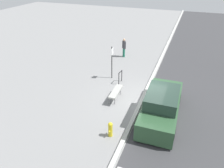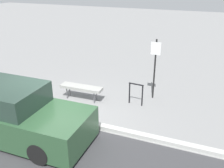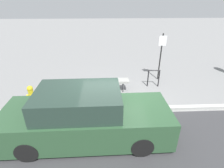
{
  "view_description": "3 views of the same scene",
  "coord_description": "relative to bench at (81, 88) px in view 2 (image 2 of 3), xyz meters",
  "views": [
    {
      "loc": [
        -10.52,
        -2.1,
        7.07
      ],
      "look_at": [
        0.1,
        1.85,
        0.82
      ],
      "focal_mm": 35.0,
      "sensor_mm": 36.0,
      "label": 1
    },
    {
      "loc": [
        4.12,
        -5.96,
        4.36
      ],
      "look_at": [
        0.97,
        1.86,
        0.69
      ],
      "focal_mm": 40.0,
      "sensor_mm": 36.0,
      "label": 2
    },
    {
      "loc": [
        -0.37,
        -5.32,
        3.82
      ],
      "look_at": [
        -0.08,
        1.13,
        0.56
      ],
      "focal_mm": 28.0,
      "sensor_mm": 36.0,
      "label": 3
    }
  ],
  "objects": [
    {
      "name": "ground_plane",
      "position": [
        0.14,
        -1.52,
        -0.49
      ],
      "size": [
        60.0,
        60.0,
        0.0
      ],
      "primitive_type": "plane",
      "color": "gray"
    },
    {
      "name": "curb",
      "position": [
        0.14,
        -1.52,
        -0.43
      ],
      "size": [
        60.0,
        0.2,
        0.13
      ],
      "color": "#B7B7B2",
      "rests_on": "ground_plane"
    },
    {
      "name": "bench",
      "position": [
        0.0,
        0.0,
        0.0
      ],
      "size": [
        1.64,
        0.45,
        0.55
      ],
      "rotation": [
        0.0,
        0.0,
        0.03
      ],
      "color": "#515156",
      "rests_on": "ground_plane"
    },
    {
      "name": "bike_rack",
      "position": [
        2.02,
        0.4,
        0.01
      ],
      "size": [
        0.55,
        0.09,
        0.83
      ],
      "rotation": [
        0.0,
        0.0,
        -0.08
      ],
      "color": "black",
      "rests_on": "ground_plane"
    },
    {
      "name": "sign_post",
      "position": [
        2.48,
        1.16,
        0.89
      ],
      "size": [
        0.36,
        0.08,
        2.3
      ],
      "color": "black",
      "rests_on": "ground_plane"
    },
    {
      "name": "fire_hydrant",
      "position": [
        -3.11,
        -0.83,
        -0.08
      ],
      "size": [
        0.36,
        0.22,
        0.77
      ],
      "color": "gold",
      "rests_on": "ground_plane"
    },
    {
      "name": "parked_car_near",
      "position": [
        -0.81,
        -2.78,
        0.21
      ],
      "size": [
        4.77,
        1.79,
        1.58
      ],
      "rotation": [
        0.0,
        0.0,
        0.01
      ],
      "color": "black",
      "rests_on": "ground_plane"
    }
  ]
}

